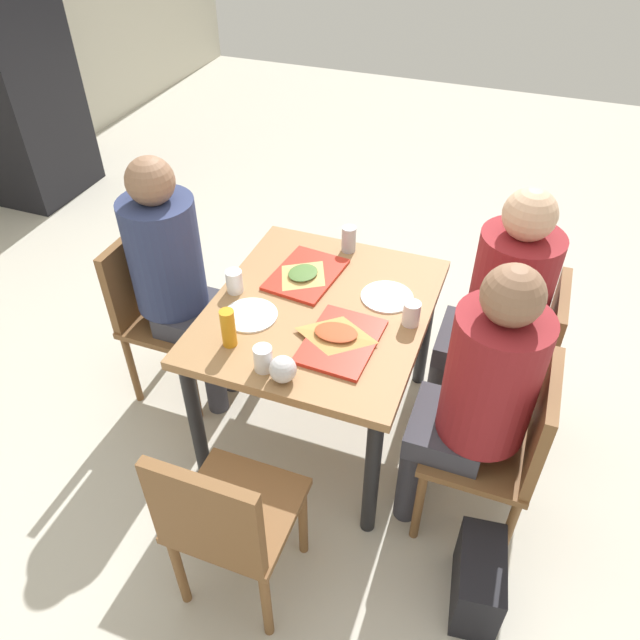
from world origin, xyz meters
TOP-DOWN VIEW (x-y plane):
  - ground_plane at (0.00, 0.00)m, footprint 10.00×10.00m
  - main_table at (0.00, 0.00)m, footprint 1.03×0.88m
  - chair_near_left at (-0.26, -0.82)m, footprint 0.40×0.40m
  - chair_near_right at (0.26, -0.82)m, footprint 0.40×0.40m
  - chair_far_side at (0.00, 0.82)m, footprint 0.40×0.40m
  - chair_left_end at (-0.90, 0.00)m, footprint 0.40×0.40m
  - person_in_red at (-0.26, -0.68)m, footprint 0.32×0.42m
  - person_in_brown_jacket at (0.26, -0.68)m, footprint 0.32×0.42m
  - person_far_side at (-0.00, 0.68)m, footprint 0.32×0.42m
  - tray_red_near at (-0.18, -0.15)m, footprint 0.37×0.28m
  - tray_red_far at (0.18, 0.13)m, footprint 0.39×0.30m
  - paper_plate_center at (-0.15, 0.24)m, footprint 0.22×0.22m
  - paper_plate_near_edge at (0.15, -0.24)m, footprint 0.22×0.22m
  - pizza_slice_a at (-0.16, -0.13)m, footprint 0.19×0.25m
  - pizza_slice_b at (0.16, 0.14)m, footprint 0.24×0.22m
  - plastic_cup_a at (-0.03, 0.37)m, footprint 0.07×0.07m
  - plastic_cup_b at (0.03, -0.37)m, footprint 0.07×0.07m
  - plastic_cup_c at (-0.41, 0.07)m, footprint 0.07×0.07m
  - soda_can at (0.44, 0.02)m, footprint 0.07×0.07m
  - condiment_bottle at (-0.33, 0.24)m, footprint 0.06×0.06m
  - foil_bundle at (-0.44, -0.02)m, footprint 0.10×0.10m
  - handbag at (-0.61, -0.84)m, footprint 0.34×0.20m
  - drink_fridge at (1.48, 2.85)m, footprint 0.70×0.60m

SIDE VIEW (x-z plane):
  - ground_plane at x=0.00m, z-range -0.02..0.00m
  - handbag at x=-0.61m, z-range 0.00..0.28m
  - chair_near_left at x=-0.26m, z-range 0.07..0.92m
  - chair_near_right at x=0.26m, z-range 0.07..0.92m
  - chair_far_side at x=0.00m, z-range 0.07..0.92m
  - chair_left_end at x=-0.90m, z-range 0.07..0.92m
  - main_table at x=0.00m, z-range 0.26..0.99m
  - paper_plate_center at x=-0.15m, z-range 0.72..0.73m
  - paper_plate_near_edge at x=0.15m, z-range 0.72..0.73m
  - tray_red_near at x=-0.18m, z-range 0.72..0.74m
  - tray_red_far at x=0.18m, z-range 0.72..0.74m
  - person_in_red at x=-0.26m, z-range 0.11..1.38m
  - person_in_brown_jacket at x=0.26m, z-range 0.11..1.38m
  - person_far_side at x=0.00m, z-range 0.11..1.38m
  - pizza_slice_b at x=0.16m, z-range 0.74..0.76m
  - pizza_slice_a at x=-0.16m, z-range 0.74..0.76m
  - plastic_cup_a at x=-0.03m, z-range 0.72..0.82m
  - plastic_cup_b at x=0.03m, z-range 0.72..0.82m
  - plastic_cup_c at x=-0.41m, z-range 0.72..0.82m
  - foil_bundle at x=-0.44m, z-range 0.72..0.82m
  - soda_can at x=0.44m, z-range 0.72..0.85m
  - condiment_bottle at x=-0.33m, z-range 0.72..0.88m
  - drink_fridge at x=1.48m, z-range 0.00..1.90m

